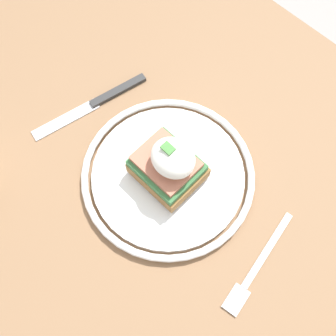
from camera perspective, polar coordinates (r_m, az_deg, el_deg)
ground_plane at (r=1.31m, az=1.21°, el=-11.97°), size 6.00×6.00×0.00m
dining_table at (r=0.73m, az=2.13°, el=-3.68°), size 0.93×0.65×0.72m
plate at (r=0.59m, az=-0.00°, el=-0.99°), size 0.24×0.24×0.02m
sandwich at (r=0.55m, az=0.11°, el=0.47°), size 0.09×0.08×0.08m
fork at (r=0.58m, az=11.91°, el=-12.96°), size 0.04×0.16×0.00m
knife at (r=0.66m, az=-9.31°, el=8.93°), size 0.06×0.19×0.01m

